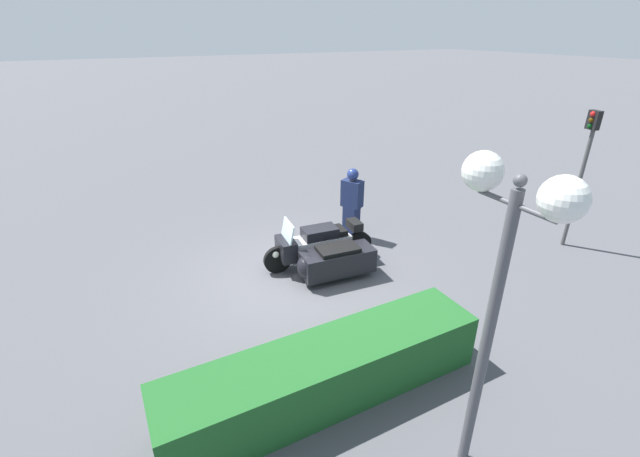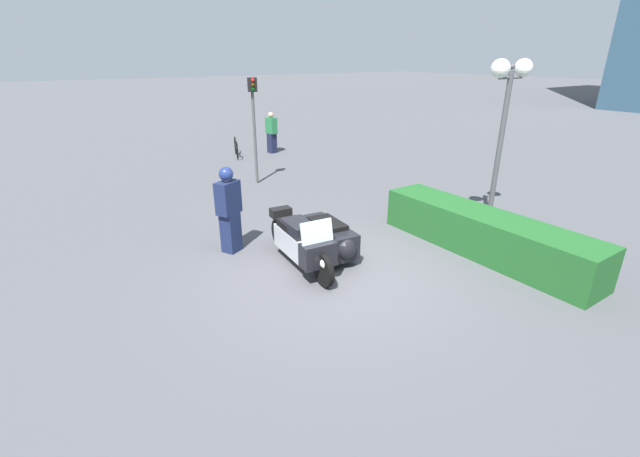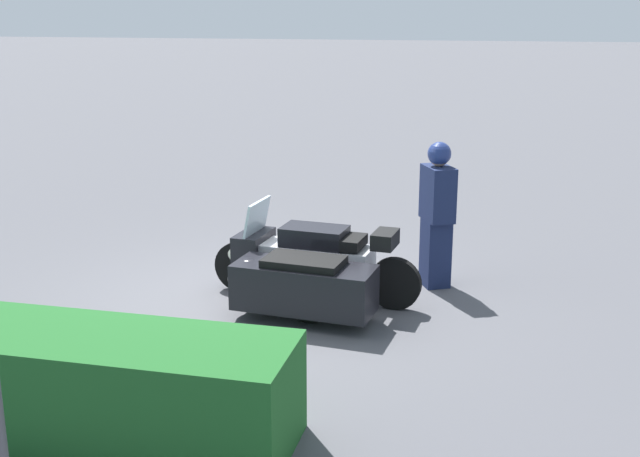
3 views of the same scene
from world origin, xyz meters
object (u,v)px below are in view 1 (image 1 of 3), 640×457
at_px(police_motorcycle, 324,253).
at_px(hedge_bush_curbside, 327,373).
at_px(officer_rider, 352,202).
at_px(traffic_light_far, 584,160).
at_px(twin_lamp_post, 509,236).

relative_size(police_motorcycle, hedge_bush_curbside, 0.55).
xyz_separation_m(officer_rider, traffic_light_far, (-4.31, 2.75, 1.17)).
bearing_deg(hedge_bush_curbside, traffic_light_far, -168.63).
xyz_separation_m(police_motorcycle, officer_rider, (-1.40, -1.18, 0.49)).
bearing_deg(traffic_light_far, officer_rider, -21.66).
distance_m(officer_rider, twin_lamp_post, 6.53).
bearing_deg(traffic_light_far, twin_lamp_post, 37.16).
relative_size(hedge_bush_curbside, twin_lamp_post, 1.24).
bearing_deg(twin_lamp_post, officer_rider, -108.74).
height_order(hedge_bush_curbside, traffic_light_far, traffic_light_far).
relative_size(police_motorcycle, officer_rider, 1.42).
xyz_separation_m(twin_lamp_post, traffic_light_far, (-6.30, -3.11, -0.91)).
relative_size(police_motorcycle, twin_lamp_post, 0.68).
bearing_deg(hedge_bush_curbside, police_motorcycle, -117.72).
bearing_deg(police_motorcycle, twin_lamp_post, 88.43).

